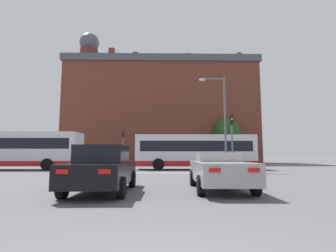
{
  "coord_description": "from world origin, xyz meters",
  "views": [
    {
      "loc": [
        -0.06,
        -2.18,
        1.25
      ],
      "look_at": [
        0.34,
        19.6,
        3.7
      ],
      "focal_mm": 28.0,
      "sensor_mm": 36.0,
      "label": 1
    }
  ],
  "objects_px": {
    "car_roadster_right": "(219,170)",
    "bus_crossing_trailing": "(12,150)",
    "bus_crossing_lead": "(195,151)",
    "street_lamp_junction": "(221,113)",
    "traffic_light_near_right": "(232,133)",
    "car_saloon_left": "(103,169)",
    "traffic_light_far_right": "(201,145)",
    "pedestrian_waiting": "(220,157)",
    "traffic_light_far_left": "(123,142)"
  },
  "relations": [
    {
      "from": "car_saloon_left",
      "to": "bus_crossing_trailing",
      "type": "height_order",
      "value": "bus_crossing_trailing"
    },
    {
      "from": "car_saloon_left",
      "to": "street_lamp_junction",
      "type": "relative_size",
      "value": 0.59
    },
    {
      "from": "car_saloon_left",
      "to": "traffic_light_far_left",
      "type": "bearing_deg",
      "value": 97.15
    },
    {
      "from": "bus_crossing_trailing",
      "to": "pedestrian_waiting",
      "type": "relative_size",
      "value": 6.35
    },
    {
      "from": "car_saloon_left",
      "to": "bus_crossing_lead",
      "type": "xyz_separation_m",
      "value": [
        4.92,
        14.39,
        0.84
      ]
    },
    {
      "from": "bus_crossing_lead",
      "to": "traffic_light_near_right",
      "type": "bearing_deg",
      "value": -146.56
    },
    {
      "from": "car_roadster_right",
      "to": "bus_crossing_lead",
      "type": "xyz_separation_m",
      "value": [
        0.79,
        13.88,
        0.93
      ]
    },
    {
      "from": "car_saloon_left",
      "to": "bus_crossing_trailing",
      "type": "relative_size",
      "value": 0.38
    },
    {
      "from": "bus_crossing_trailing",
      "to": "traffic_light_far_left",
      "type": "relative_size",
      "value": 2.69
    },
    {
      "from": "bus_crossing_trailing",
      "to": "street_lamp_junction",
      "type": "xyz_separation_m",
      "value": [
        17.87,
        -2.59,
        2.87
      ]
    },
    {
      "from": "bus_crossing_lead",
      "to": "street_lamp_junction",
      "type": "xyz_separation_m",
      "value": [
        1.77,
        -2.83,
        2.99
      ]
    },
    {
      "from": "car_roadster_right",
      "to": "traffic_light_near_right",
      "type": "xyz_separation_m",
      "value": [
        3.21,
        10.22,
        2.25
      ]
    },
    {
      "from": "bus_crossing_lead",
      "to": "traffic_light_far_right",
      "type": "relative_size",
      "value": 2.81
    },
    {
      "from": "traffic_light_far_right",
      "to": "traffic_light_near_right",
      "type": "height_order",
      "value": "traffic_light_near_right"
    },
    {
      "from": "bus_crossing_lead",
      "to": "street_lamp_junction",
      "type": "relative_size",
      "value": 1.38
    },
    {
      "from": "street_lamp_junction",
      "to": "traffic_light_near_right",
      "type": "bearing_deg",
      "value": -51.85
    },
    {
      "from": "traffic_light_far_right",
      "to": "street_lamp_junction",
      "type": "xyz_separation_m",
      "value": [
        -0.11,
        -12.31,
        2.09
      ]
    },
    {
      "from": "car_roadster_right",
      "to": "bus_crossing_lead",
      "type": "distance_m",
      "value": 13.93
    },
    {
      "from": "street_lamp_junction",
      "to": "car_saloon_left",
      "type": "bearing_deg",
      "value": -120.05
    },
    {
      "from": "car_saloon_left",
      "to": "traffic_light_near_right",
      "type": "distance_m",
      "value": 13.18
    },
    {
      "from": "pedestrian_waiting",
      "to": "traffic_light_far_left",
      "type": "bearing_deg",
      "value": -135.39
    },
    {
      "from": "bus_crossing_lead",
      "to": "street_lamp_junction",
      "type": "height_order",
      "value": "street_lamp_junction"
    },
    {
      "from": "car_roadster_right",
      "to": "pedestrian_waiting",
      "type": "distance_m",
      "value": 25.48
    },
    {
      "from": "bus_crossing_trailing",
      "to": "traffic_light_near_right",
      "type": "bearing_deg",
      "value": -100.47
    },
    {
      "from": "bus_crossing_lead",
      "to": "traffic_light_far_left",
      "type": "bearing_deg",
      "value": 39.7
    },
    {
      "from": "car_saloon_left",
      "to": "traffic_light_far_left",
      "type": "height_order",
      "value": "traffic_light_far_left"
    },
    {
      "from": "bus_crossing_lead",
      "to": "traffic_light_near_right",
      "type": "height_order",
      "value": "traffic_light_near_right"
    },
    {
      "from": "car_roadster_right",
      "to": "traffic_light_far_left",
      "type": "bearing_deg",
      "value": 108.32
    },
    {
      "from": "bus_crossing_lead",
      "to": "traffic_light_near_right",
      "type": "relative_size",
      "value": 2.39
    },
    {
      "from": "street_lamp_junction",
      "to": "pedestrian_waiting",
      "type": "distance_m",
      "value": 14.57
    },
    {
      "from": "car_saloon_left",
      "to": "bus_crossing_lead",
      "type": "height_order",
      "value": "bus_crossing_lead"
    },
    {
      "from": "traffic_light_near_right",
      "to": "traffic_light_far_left",
      "type": "relative_size",
      "value": 1.01
    },
    {
      "from": "bus_crossing_lead",
      "to": "traffic_light_far_right",
      "type": "distance_m",
      "value": 9.7
    },
    {
      "from": "bus_crossing_trailing",
      "to": "traffic_light_far_left",
      "type": "distance_m",
      "value": 12.8
    },
    {
      "from": "car_saloon_left",
      "to": "traffic_light_far_left",
      "type": "distance_m",
      "value": 24.21
    },
    {
      "from": "car_roadster_right",
      "to": "bus_crossing_trailing",
      "type": "height_order",
      "value": "bus_crossing_trailing"
    },
    {
      "from": "traffic_light_near_right",
      "to": "traffic_light_far_right",
      "type": "bearing_deg",
      "value": 92.36
    },
    {
      "from": "traffic_light_far_right",
      "to": "bus_crossing_trailing",
      "type": "bearing_deg",
      "value": -151.6
    },
    {
      "from": "car_saloon_left",
      "to": "car_roadster_right",
      "type": "distance_m",
      "value": 4.16
    },
    {
      "from": "traffic_light_far_right",
      "to": "pedestrian_waiting",
      "type": "distance_m",
      "value": 3.49
    },
    {
      "from": "car_saloon_left",
      "to": "pedestrian_waiting",
      "type": "height_order",
      "value": "pedestrian_waiting"
    },
    {
      "from": "car_saloon_left",
      "to": "car_roadster_right",
      "type": "height_order",
      "value": "car_saloon_left"
    },
    {
      "from": "traffic_light_near_right",
      "to": "traffic_light_far_left",
      "type": "height_order",
      "value": "traffic_light_near_right"
    },
    {
      "from": "car_saloon_left",
      "to": "bus_crossing_trailing",
      "type": "xyz_separation_m",
      "value": [
        -11.18,
        14.15,
        0.96
      ]
    },
    {
      "from": "car_saloon_left",
      "to": "traffic_light_near_right",
      "type": "bearing_deg",
      "value": 55.63
    },
    {
      "from": "bus_crossing_lead",
      "to": "bus_crossing_trailing",
      "type": "xyz_separation_m",
      "value": [
        -16.1,
        -0.24,
        0.12
      ]
    },
    {
      "from": "car_roadster_right",
      "to": "bus_crossing_trailing",
      "type": "relative_size",
      "value": 0.39
    },
    {
      "from": "street_lamp_junction",
      "to": "pedestrian_waiting",
      "type": "relative_size",
      "value": 4.14
    },
    {
      "from": "traffic_light_far_right",
      "to": "street_lamp_junction",
      "type": "relative_size",
      "value": 0.49
    },
    {
      "from": "traffic_light_near_right",
      "to": "pedestrian_waiting",
      "type": "distance_m",
      "value": 14.96
    }
  ]
}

